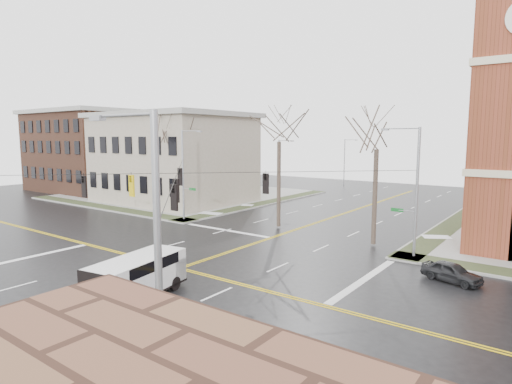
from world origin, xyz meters
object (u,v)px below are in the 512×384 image
Objects in this scene: signal_pole_se at (154,272)px; streetlight_north_a at (280,168)px; tree_nw_far at (175,139)px; signal_pole_nw at (184,172)px; parked_car_a at (452,272)px; cargo_van at (140,273)px; tree_nw_near at (279,136)px; signal_pole_ne at (414,188)px; tree_ne at (377,143)px; streetlight_north_b at (345,161)px.

streetlight_north_a is (-21.97, 39.50, -0.48)m from signal_pole_se.
tree_nw_far reaches higher than streetlight_north_a.
tree_nw_far reaches higher than signal_pole_nw.
streetlight_north_a is at bearing 67.93° from parked_car_a.
tree_nw_near reaches higher than cargo_van.
streetlight_north_a is at bearing 87.68° from signal_pole_nw.
tree_nw_near is at bearing 168.06° from signal_pole_ne.
parked_car_a is 11.44m from tree_ne.
tree_nw_far is at bearing -105.17° from streetlight_north_a.
tree_nw_near is 9.75m from tree_ne.
signal_pole_se is (22.64, -23.00, 0.00)m from signal_pole_nw.
tree_nw_far is (-29.37, 5.74, 7.67)m from parked_car_a.
signal_pole_ne is 1.12× the size of streetlight_north_b.
signal_pole_se is 0.76× the size of tree_nw_near.
tree_nw_near is at bearing -57.03° from streetlight_north_a.
streetlight_north_a is at bearing -90.00° from streetlight_north_b.
signal_pole_nw is at bearing -31.18° from tree_nw_far.
tree_nw_near is (-16.51, 6.53, 7.97)m from parked_car_a.
signal_pole_se is 36.14m from tree_nw_far.
tree_nw_near reaches higher than signal_pole_ne.
signal_pole_se reaches higher than cargo_van.
streetlight_north_b is 2.32× the size of parked_car_a.
signal_pole_se is at bearing -43.95° from tree_nw_far.
signal_pole_ne is at bearing 90.00° from signal_pole_se.
cargo_van is (12.61, -52.66, -3.18)m from streetlight_north_b.
tree_ne reaches higher than streetlight_north_a.
signal_pole_nw is 1.12× the size of streetlight_north_b.
tree_nw_near is at bearing 84.93° from parked_car_a.
signal_pole_ne is 0.76× the size of tree_nw_near.
signal_pole_nw is 0.81× the size of tree_ne.
tree_nw_near is (-13.06, 25.76, 3.61)m from signal_pole_se.
cargo_van is at bearing -120.09° from signal_pole_ne.
signal_pole_ne is 0.81× the size of tree_ne.
streetlight_north_a is 0.70× the size of tree_nw_far.
tree_ne is at bearing -0.98° from tree_nw_far.
signal_pole_ne is 2.61× the size of parked_car_a.
tree_ne is (22.51, -0.39, -0.23)m from tree_nw_far.
streetlight_north_b reaches higher than parked_car_a.
streetlight_north_b is 0.72× the size of tree_ne.
streetlight_north_a is 1.33× the size of cargo_van.
tree_nw_far reaches higher than cargo_van.
signal_pole_se is at bearing -90.00° from signal_pole_ne.
tree_nw_far is at bearing 148.82° from signal_pole_nw.
tree_nw_far is (-25.91, 1.98, 3.30)m from signal_pole_ne.
signal_pole_nw is 1.12× the size of streetlight_north_a.
signal_pole_ne is at bearing -25.11° from tree_ne.
tree_ne is at bearing 4.73° from signal_pole_nw.
streetlight_north_a is 0.72× the size of tree_ne.
streetlight_north_a is 1.00× the size of streetlight_north_b.
streetlight_north_b is at bearing 90.00° from streetlight_north_a.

